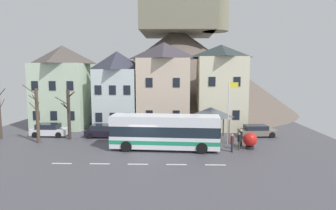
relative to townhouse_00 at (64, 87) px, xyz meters
The scene contains 20 objects.
ground_plane 17.81m from the townhouse_00, 46.52° to the right, with size 40.00×60.00×0.07m.
townhouse_00 is the anchor object (origin of this frame).
townhouse_01 7.18m from the townhouse_00, ahead, with size 5.13×5.63×9.76m.
townhouse_02 13.08m from the townhouse_00, ahead, with size 6.37×6.01×10.87m.
townhouse_03 20.25m from the townhouse_00, ahead, with size 5.77×5.90×10.54m.
hilltop_castle 23.25m from the townhouse_00, 49.74° to the left, with size 42.73×42.73×22.15m.
transit_bus 17.75m from the townhouse_00, 38.27° to the right, with size 10.08×3.07×3.18m.
bus_shelter 19.60m from the townhouse_00, 19.70° to the right, with size 3.60×3.60×3.46m.
parked_car_00 10.03m from the townhouse_00, 41.59° to the right, with size 4.03×2.11×1.37m.
parked_car_01 24.67m from the townhouse_00, 12.14° to the right, with size 4.13×2.21×1.27m.
parked_car_02 7.26m from the townhouse_00, 85.28° to the right, with size 3.95×1.96×1.39m.
pedestrian_00 23.52m from the townhouse_00, 27.73° to the right, with size 0.32×0.32×1.59m.
pedestrian_01 23.19m from the townhouse_00, 30.22° to the right, with size 0.31×0.35×1.63m.
pedestrian_02 23.36m from the townhouse_00, 23.90° to the right, with size 0.29×0.35×1.60m.
pedestrian_03 20.36m from the townhouse_00, 26.89° to the right, with size 0.34×0.34×1.48m.
public_bench 19.65m from the townhouse_00, 13.69° to the right, with size 1.63×0.48×0.87m.
flagpole 21.73m from the townhouse_00, 23.38° to the right, with size 0.95×0.10×6.21m.
harbour_buoy 24.32m from the townhouse_00, 25.72° to the right, with size 1.30×1.30×1.55m.
bare_tree_00 9.06m from the townhouse_00, 85.41° to the right, with size 1.38×1.14×5.93m.
bare_tree_01 8.19m from the townhouse_00, 65.22° to the right, with size 2.32×1.58×5.30m.
Camera 1 is at (2.98, -23.98, 7.10)m, focal length 30.20 mm.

